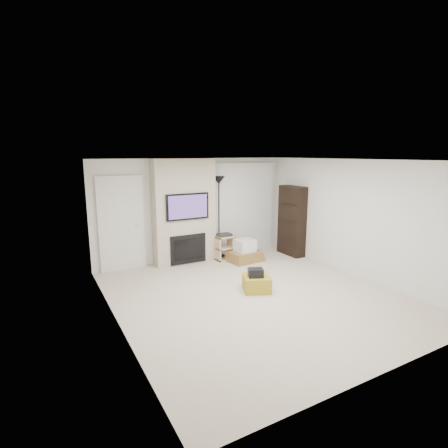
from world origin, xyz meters
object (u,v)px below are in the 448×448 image
floor_lamp (219,194)px  av_stand (224,246)px  box_stack (245,253)px  ottoman (257,283)px  bookshelf (292,221)px

floor_lamp → av_stand: floor_lamp is taller
av_stand → box_stack: bearing=-45.3°
ottoman → floor_lamp: size_ratio=0.24×
floor_lamp → box_stack: 1.59m
ottoman → box_stack: box_stack is taller
ottoman → floor_lamp: (0.42, 2.34, 1.48)m
floor_lamp → box_stack: (0.40, -0.61, -1.42)m
floor_lamp → av_stand: bearing=-84.2°
box_stack → bookshelf: bearing=-3.8°
av_stand → ottoman: bearing=-101.9°
box_stack → bookshelf: size_ratio=0.49×
ottoman → bookshelf: (2.19, 1.64, 0.75)m
ottoman → bookshelf: size_ratio=0.28×
bookshelf → ottoman: bearing=-143.2°
ottoman → bookshelf: 2.84m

